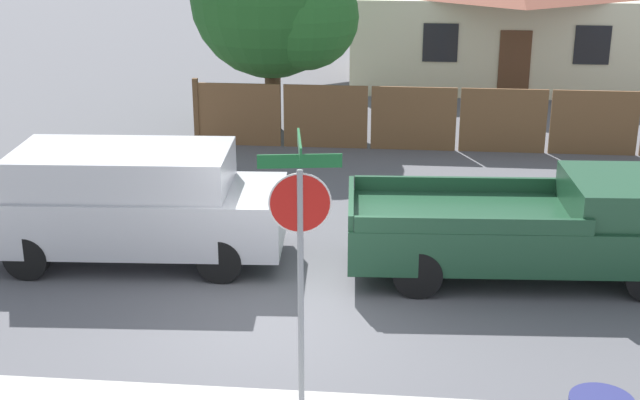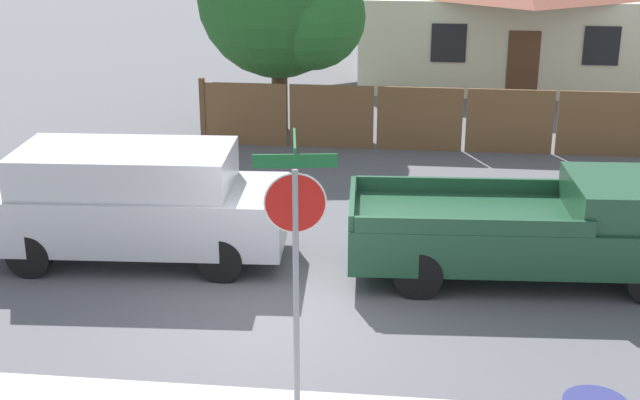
# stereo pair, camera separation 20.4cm
# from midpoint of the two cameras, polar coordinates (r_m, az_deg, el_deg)

# --- Properties ---
(ground_plane) EXTENTS (80.00, 80.00, 0.00)m
(ground_plane) POSITION_cam_midpoint_polar(r_m,az_deg,el_deg) (12.96, -3.18, -7.38)
(ground_plane) COLOR #56565B
(wooden_fence) EXTENTS (14.53, 0.12, 1.60)m
(wooden_fence) POSITION_cam_midpoint_polar(r_m,az_deg,el_deg) (21.02, 11.36, 5.00)
(wooden_fence) COLOR brown
(wooden_fence) RESTS_ON ground
(house) EXTENTS (10.26, 7.36, 4.37)m
(house) POSITION_cam_midpoint_polar(r_m,az_deg,el_deg) (29.64, 11.58, 12.07)
(house) COLOR beige
(house) RESTS_ON ground
(oak_tree) EXTENTS (4.15, 3.95, 5.30)m
(oak_tree) POSITION_cam_midpoint_polar(r_m,az_deg,el_deg) (22.10, -2.95, 12.60)
(oak_tree) COLOR brown
(oak_tree) RESTS_ON ground
(red_suv) EXTENTS (5.01, 2.19, 1.89)m
(red_suv) POSITION_cam_midpoint_polar(r_m,az_deg,el_deg) (14.80, -12.40, -0.09)
(red_suv) COLOR #B7B7BC
(red_suv) RESTS_ON ground
(orange_pickup) EXTENTS (5.65, 2.35, 1.62)m
(orange_pickup) POSITION_cam_midpoint_polar(r_m,az_deg,el_deg) (14.35, 13.56, -1.67)
(orange_pickup) COLOR #1E472D
(orange_pickup) RESTS_ON ground
(stop_sign) EXTENTS (0.89, 0.81, 3.36)m
(stop_sign) POSITION_cam_midpoint_polar(r_m,az_deg,el_deg) (9.67, -1.88, -2.20)
(stop_sign) COLOR gray
(stop_sign) RESTS_ON ground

